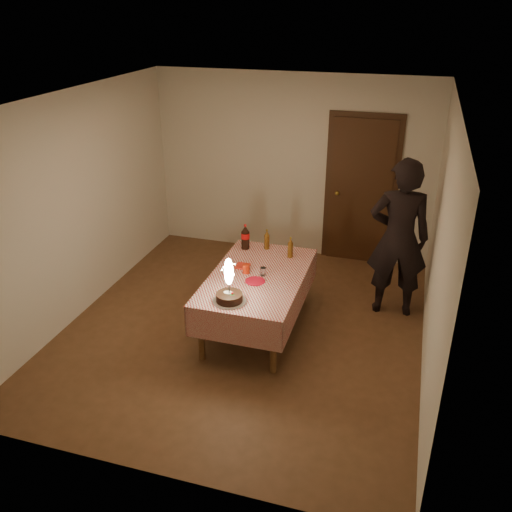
# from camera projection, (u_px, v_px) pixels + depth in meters

# --- Properties ---
(ground) EXTENTS (4.00, 4.50, 0.01)m
(ground) POSITION_uv_depth(u_px,v_px,m) (244.00, 328.00, 6.31)
(ground) COLOR brown
(ground) RESTS_ON ground
(room_shell) EXTENTS (4.04, 4.54, 2.62)m
(room_shell) POSITION_uv_depth(u_px,v_px,m) (248.00, 191.00, 5.65)
(room_shell) COLOR beige
(room_shell) RESTS_ON ground
(dining_table) EXTENTS (1.02, 1.72, 0.69)m
(dining_table) POSITION_uv_depth(u_px,v_px,m) (257.00, 283.00, 6.05)
(dining_table) COLOR brown
(dining_table) RESTS_ON ground
(birthday_cake) EXTENTS (0.34, 0.34, 0.48)m
(birthday_cake) POSITION_uv_depth(u_px,v_px,m) (229.00, 291.00, 5.45)
(birthday_cake) COLOR white
(birthday_cake) RESTS_ON dining_table
(red_plate) EXTENTS (0.22, 0.22, 0.01)m
(red_plate) POSITION_uv_depth(u_px,v_px,m) (255.00, 281.00, 5.88)
(red_plate) COLOR #B60C22
(red_plate) RESTS_ON dining_table
(red_cup) EXTENTS (0.08, 0.08, 0.10)m
(red_cup) POSITION_uv_depth(u_px,v_px,m) (246.00, 269.00, 6.04)
(red_cup) COLOR #B7250C
(red_cup) RESTS_ON dining_table
(clear_cup) EXTENTS (0.07, 0.07, 0.09)m
(clear_cup) POSITION_uv_depth(u_px,v_px,m) (263.00, 271.00, 6.00)
(clear_cup) COLOR silver
(clear_cup) RESTS_ON dining_table
(napkin_stack) EXTENTS (0.15, 0.15, 0.02)m
(napkin_stack) POSITION_uv_depth(u_px,v_px,m) (243.00, 266.00, 6.20)
(napkin_stack) COLOR red
(napkin_stack) RESTS_ON dining_table
(cola_bottle) EXTENTS (0.10, 0.10, 0.32)m
(cola_bottle) POSITION_uv_depth(u_px,v_px,m) (245.00, 237.00, 6.59)
(cola_bottle) COLOR black
(cola_bottle) RESTS_ON dining_table
(amber_bottle_left) EXTENTS (0.06, 0.06, 0.25)m
(amber_bottle_left) POSITION_uv_depth(u_px,v_px,m) (267.00, 240.00, 6.60)
(amber_bottle_left) COLOR #5E3810
(amber_bottle_left) RESTS_ON dining_table
(amber_bottle_right) EXTENTS (0.06, 0.06, 0.25)m
(amber_bottle_right) POSITION_uv_depth(u_px,v_px,m) (290.00, 248.00, 6.38)
(amber_bottle_right) COLOR #5E3810
(amber_bottle_right) RESTS_ON dining_table
(photographer) EXTENTS (0.75, 0.54, 1.92)m
(photographer) POSITION_uv_depth(u_px,v_px,m) (399.00, 238.00, 6.25)
(photographer) COLOR black
(photographer) RESTS_ON ground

